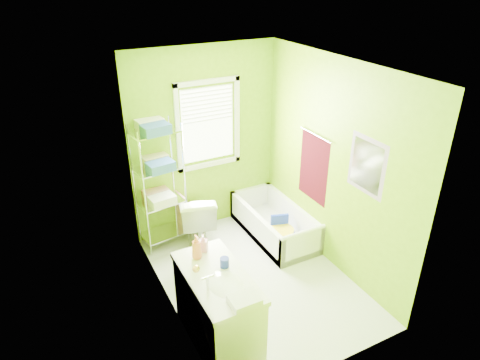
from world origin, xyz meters
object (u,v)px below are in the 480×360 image
toilet (197,219)px  bathtub (275,226)px  wire_shelf_unit (159,172)px  vanity (218,306)px

toilet → bathtub: bearing=179.7°
bathtub → toilet: bearing=164.2°
bathtub → wire_shelf_unit: 1.81m
bathtub → toilet: toilet is taller
bathtub → vanity: size_ratio=1.31×
vanity → bathtub: bearing=42.1°
toilet → vanity: size_ratio=0.75×
bathtub → vanity: 2.04m
toilet → wire_shelf_unit: 0.82m
wire_shelf_unit → bathtub: bearing=-21.0°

